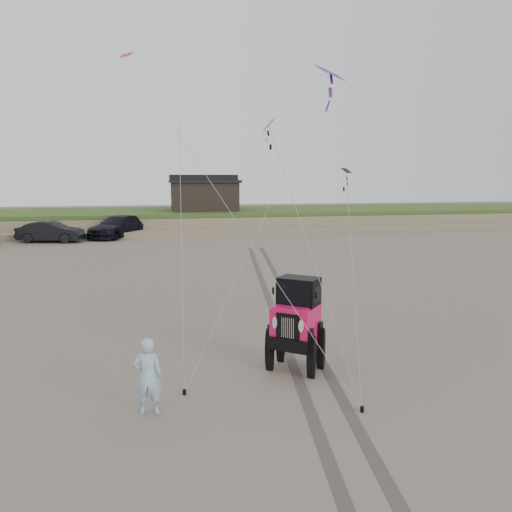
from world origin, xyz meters
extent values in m
plane|color=#6B6054|center=(0.00, 0.00, 0.00)|extent=(160.00, 160.00, 0.00)
cube|color=#7A6B54|center=(0.00, 38.00, 0.70)|extent=(160.00, 12.00, 1.40)
cube|color=#2D4719|center=(0.00, 38.00, 1.55)|extent=(160.00, 12.00, 0.35)
cube|color=#7A6B54|center=(0.00, 31.50, 0.25)|extent=(160.00, 3.50, 0.50)
cube|color=black|center=(2.00, 37.00, 3.03)|extent=(6.00, 5.00, 2.60)
cube|color=black|center=(2.00, 37.00, 4.45)|extent=(6.40, 5.40, 0.25)
cube|color=black|center=(2.00, 37.00, 4.83)|extent=(6.40, 1.20, 0.50)
imported|color=black|center=(-10.33, 28.92, 0.79)|extent=(5.03, 2.66, 1.58)
imported|color=black|center=(-5.56, 31.08, 0.88)|extent=(5.32, 6.45, 1.76)
imported|color=#80B0C6|center=(-2.97, -0.73, 0.80)|extent=(0.62, 0.43, 1.61)
cube|color=black|center=(0.73, 4.46, 6.34)|extent=(0.27, 0.60, 0.37)
cube|color=#D71A90|center=(-3.49, 7.90, 8.94)|extent=(0.52, 0.50, 0.21)
cube|color=black|center=(3.27, 4.52, 5.00)|extent=(0.46, 0.46, 0.16)
cube|color=#5F1A94|center=(5.10, 11.39, 9.39)|extent=(1.38, 1.16, 0.77)
cylinder|color=black|center=(-2.20, 0.04, 0.06)|extent=(0.08, 0.08, 0.12)
cylinder|color=black|center=(1.33, -1.53, 0.06)|extent=(0.08, 0.08, 0.12)
cube|color=#4C443D|center=(1.60, 8.00, 0.00)|extent=(4.42, 29.74, 0.01)
cube|color=#4C443D|center=(2.40, 8.00, 0.00)|extent=(4.42, 29.74, 0.01)
camera|label=1|loc=(-2.76, -10.54, 4.77)|focal=35.00mm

